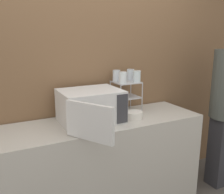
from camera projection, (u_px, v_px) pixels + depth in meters
The scene contains 9 objects.
wall_back at pixel (84, 75), 2.46m from camera, with size 8.00×0.06×2.60m.
counter at pixel (99, 168), 2.37m from camera, with size 1.98×0.60×0.93m.
microwave at pixel (91, 107), 2.20m from camera, with size 0.56×0.79×0.29m.
dish_rack at pixel (126, 90), 2.49m from camera, with size 0.25×0.23×0.31m.
glass_front_left at pixel (123, 78), 2.36m from camera, with size 0.07×0.07×0.11m.
glass_back_right at pixel (130, 75), 2.54m from camera, with size 0.07×0.07×0.11m.
glass_front_right at pixel (137, 76), 2.44m from camera, with size 0.07×0.07×0.11m.
glass_back_left at pixel (116, 76), 2.48m from camera, with size 0.07×0.07×0.11m.
bowl at pixel (134, 115), 2.33m from camera, with size 0.17×0.17×0.07m.
Camera 1 is at (-0.86, -1.66, 1.67)m, focal length 40.00 mm.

